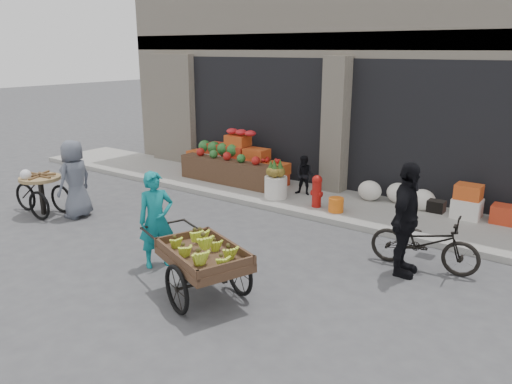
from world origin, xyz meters
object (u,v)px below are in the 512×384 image
Objects in this scene: seated_person at (304,175)px; banana_cart at (202,252)px; vendor_grey at (75,179)px; bicycle at (424,242)px; fire_hydrant at (317,190)px; pineapple_bin at (276,187)px; orange_bucket at (336,205)px; vendor_woman at (156,220)px; cyclist at (406,220)px; tricycle_cart at (41,189)px.

seated_person is 0.37× the size of banana_cart.
vendor_grey is 0.96× the size of bicycle.
banana_cart is at bearing -81.94° from fire_hydrant.
fire_hydrant is 3.21m from bicycle.
bicycle is (3.93, -1.57, 0.08)m from pineapple_bin.
banana_cart is at bearing -88.43° from orange_bucket.
cyclist is (3.35, 2.04, 0.11)m from vendor_woman.
banana_cart reaches higher than bicycle.
bicycle is at bearing -21.79° from pineapple_bin.
orange_bucket is at bearing 112.33° from banana_cart.
fire_hydrant is 5.11m from vendor_grey.
vendor_grey is at bearing 98.39° from bicycle.
seated_person is at bearing 131.49° from vendor_grey.
banana_cart is 1.58× the size of vendor_woman.
banana_cart reaches higher than fire_hydrant.
fire_hydrant is at bearing 30.72° from tricycle_cart.
tricycle_cart is at bearing -134.37° from pineapple_bin.
tricycle_cart is 0.86m from vendor_grey.
cyclist is at bearing 147.45° from bicycle.
pineapple_bin is at bearing 130.51° from vendor_grey.
bicycle is (2.83, -1.52, -0.05)m from fire_hydrant.
seated_person is 5.19m from banana_cart.
pineapple_bin is at bearing 132.03° from banana_cart.
cyclist is (7.30, 1.68, 0.34)m from tricycle_cart.
tricycle_cart is 7.49m from cyclist.
bicycle is at bearing 8.58° from tricycle_cart.
vendor_woman reaches higher than banana_cart.
vendor_woman is (-1.34, 0.40, 0.08)m from banana_cart.
fire_hydrant is (1.10, -0.05, 0.13)m from pineapple_bin.
vendor_grey is (-4.54, 1.11, 0.11)m from banana_cart.
seated_person is 4.22m from cyclist.
vendor_woman reaches higher than fire_hydrant.
bicycle is at bearing 72.89° from banana_cart.
pineapple_bin is 4.37m from vendor_grey.
banana_cart is at bearing -15.15° from tricycle_cart.
banana_cart is (0.12, -4.31, 0.44)m from orange_bucket.
fire_hydrant is 0.39× the size of cyclist.
banana_cart is 1.40m from vendor_woman.
tricycle_cart is at bearing 96.96° from cyclist.
vendor_grey is at bearing -139.59° from seated_person.
orange_bucket is 0.18× the size of cyclist.
cyclist is at bearing -27.86° from pineapple_bin.
vendor_woman is at bearing -100.28° from seated_person.
pineapple_bin is 0.56× the size of seated_person.
tricycle_cart reaches higher than fire_hydrant.
cyclist reaches higher than seated_person.
vendor_grey is (0.74, 0.35, 0.26)m from tricycle_cart.
pineapple_bin is 1.61m from orange_bucket.
seated_person is 0.56× the size of vendor_grey.
vendor_grey reaches higher than seated_person.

